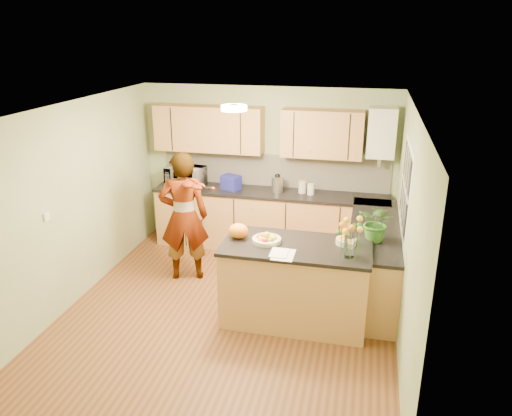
# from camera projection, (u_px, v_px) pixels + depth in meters

# --- Properties ---
(floor) EXTENTS (4.50, 4.50, 0.00)m
(floor) POSITION_uv_depth(u_px,v_px,m) (231.00, 309.00, 6.25)
(floor) COLOR brown
(floor) RESTS_ON ground
(ceiling) EXTENTS (4.00, 4.50, 0.02)m
(ceiling) POSITION_uv_depth(u_px,v_px,m) (227.00, 108.00, 5.39)
(ceiling) COLOR white
(ceiling) RESTS_ON wall_back
(wall_back) EXTENTS (4.00, 0.02, 2.50)m
(wall_back) POSITION_uv_depth(u_px,v_px,m) (268.00, 167.00, 7.88)
(wall_back) COLOR gray
(wall_back) RESTS_ON floor
(wall_front) EXTENTS (4.00, 0.02, 2.50)m
(wall_front) POSITION_uv_depth(u_px,v_px,m) (147.00, 320.00, 3.76)
(wall_front) COLOR gray
(wall_front) RESTS_ON floor
(wall_left) EXTENTS (0.02, 4.50, 2.50)m
(wall_left) POSITION_uv_depth(u_px,v_px,m) (75.00, 203.00, 6.24)
(wall_left) COLOR gray
(wall_left) RESTS_ON floor
(wall_right) EXTENTS (0.02, 4.50, 2.50)m
(wall_right) POSITION_uv_depth(u_px,v_px,m) (406.00, 231.00, 5.40)
(wall_right) COLOR gray
(wall_right) RESTS_ON floor
(back_counter) EXTENTS (3.64, 0.62, 0.94)m
(back_counter) POSITION_uv_depth(u_px,v_px,m) (270.00, 220.00, 7.85)
(back_counter) COLOR #B68649
(back_counter) RESTS_ON floor
(right_counter) EXTENTS (0.62, 2.24, 0.94)m
(right_counter) POSITION_uv_depth(u_px,v_px,m) (373.00, 260.00, 6.51)
(right_counter) COLOR #B68649
(right_counter) RESTS_ON floor
(splashback) EXTENTS (3.60, 0.02, 0.52)m
(splashback) POSITION_uv_depth(u_px,v_px,m) (274.00, 170.00, 7.86)
(splashback) COLOR beige
(splashback) RESTS_ON back_counter
(upper_cabinets) EXTENTS (3.20, 0.34, 0.70)m
(upper_cabinets) POSITION_uv_depth(u_px,v_px,m) (254.00, 131.00, 7.56)
(upper_cabinets) COLOR #B68649
(upper_cabinets) RESTS_ON wall_back
(boiler) EXTENTS (0.40, 0.30, 0.86)m
(boiler) POSITION_uv_depth(u_px,v_px,m) (382.00, 133.00, 7.16)
(boiler) COLOR white
(boiler) RESTS_ON wall_back
(window_right) EXTENTS (0.01, 1.30, 1.05)m
(window_right) POSITION_uv_depth(u_px,v_px,m) (406.00, 188.00, 5.85)
(window_right) COLOR white
(window_right) RESTS_ON wall_right
(light_switch) EXTENTS (0.02, 0.09, 0.09)m
(light_switch) POSITION_uv_depth(u_px,v_px,m) (47.00, 216.00, 5.67)
(light_switch) COLOR white
(light_switch) RESTS_ON wall_left
(ceiling_lamp) EXTENTS (0.30, 0.30, 0.07)m
(ceiling_lamp) POSITION_uv_depth(u_px,v_px,m) (234.00, 108.00, 5.68)
(ceiling_lamp) COLOR #FFEABF
(ceiling_lamp) RESTS_ON ceiling
(peninsula_island) EXTENTS (1.71, 0.87, 0.98)m
(peninsula_island) POSITION_uv_depth(u_px,v_px,m) (295.00, 283.00, 5.88)
(peninsula_island) COLOR #B68649
(peninsula_island) RESTS_ON floor
(fruit_dish) EXTENTS (0.34, 0.34, 0.12)m
(fruit_dish) POSITION_uv_depth(u_px,v_px,m) (267.00, 238.00, 5.77)
(fruit_dish) COLOR beige
(fruit_dish) RESTS_ON peninsula_island
(orange_bowl) EXTENTS (0.23, 0.23, 0.14)m
(orange_bowl) POSITION_uv_depth(u_px,v_px,m) (346.00, 239.00, 5.71)
(orange_bowl) COLOR beige
(orange_bowl) RESTS_ON peninsula_island
(flower_vase) EXTENTS (0.28, 0.28, 0.51)m
(flower_vase) POSITION_uv_depth(u_px,v_px,m) (351.00, 228.00, 5.31)
(flower_vase) COLOR silver
(flower_vase) RESTS_ON peninsula_island
(orange_bag) EXTENTS (0.25, 0.22, 0.18)m
(orange_bag) POSITION_uv_depth(u_px,v_px,m) (238.00, 231.00, 5.88)
(orange_bag) COLOR orange
(orange_bag) RESTS_ON peninsula_island
(papers) EXTENTS (0.24, 0.32, 0.01)m
(papers) POSITION_uv_depth(u_px,v_px,m) (283.00, 254.00, 5.46)
(papers) COLOR white
(papers) RESTS_ON peninsula_island
(violinist) EXTENTS (0.76, 0.62, 1.81)m
(violinist) POSITION_uv_depth(u_px,v_px,m) (184.00, 217.00, 6.77)
(violinist) COLOR #DAA685
(violinist) RESTS_ON floor
(violin) EXTENTS (0.69, 0.60, 0.17)m
(violin) POSITION_uv_depth(u_px,v_px,m) (190.00, 184.00, 6.34)
(violin) COLOR #501705
(violin) RESTS_ON violinist
(microwave) EXTENTS (0.63, 0.47, 0.32)m
(microwave) POSITION_uv_depth(u_px,v_px,m) (185.00, 176.00, 7.90)
(microwave) COLOR white
(microwave) RESTS_ON back_counter
(blue_box) EXTENTS (0.33, 0.29, 0.22)m
(blue_box) POSITION_uv_depth(u_px,v_px,m) (231.00, 182.00, 7.76)
(blue_box) COLOR navy
(blue_box) RESTS_ON back_counter
(kettle) EXTENTS (0.18, 0.18, 0.33)m
(kettle) POSITION_uv_depth(u_px,v_px,m) (277.00, 183.00, 7.64)
(kettle) COLOR silver
(kettle) RESTS_ON back_counter
(jar_cream) EXTENTS (0.14, 0.14, 0.19)m
(jar_cream) POSITION_uv_depth(u_px,v_px,m) (302.00, 187.00, 7.60)
(jar_cream) COLOR beige
(jar_cream) RESTS_ON back_counter
(jar_white) EXTENTS (0.13, 0.13, 0.17)m
(jar_white) POSITION_uv_depth(u_px,v_px,m) (311.00, 189.00, 7.53)
(jar_white) COLOR white
(jar_white) RESTS_ON back_counter
(potted_plant) EXTENTS (0.53, 0.50, 0.47)m
(potted_plant) POSITION_uv_depth(u_px,v_px,m) (377.00, 223.00, 5.83)
(potted_plant) COLOR #346D24
(potted_plant) RESTS_ON right_counter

